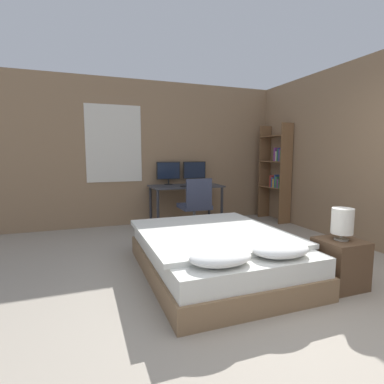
% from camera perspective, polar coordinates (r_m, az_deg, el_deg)
% --- Properties ---
extents(ground_plane, '(20.00, 20.00, 0.00)m').
position_cam_1_polar(ground_plane, '(2.70, 24.92, -22.99)').
color(ground_plane, '#9E9384').
extents(wall_back, '(12.00, 0.08, 2.70)m').
position_cam_1_polar(wall_back, '(5.94, -3.60, 7.37)').
color(wall_back, '#8E7051').
rests_on(wall_back, ground_plane).
extents(wall_side_right, '(0.06, 12.00, 2.70)m').
position_cam_1_polar(wall_side_right, '(4.92, 30.75, 6.41)').
color(wall_side_right, '#8E7051').
rests_on(wall_side_right, ground_plane).
extents(bed, '(1.57, 2.06, 0.54)m').
position_cam_1_polar(bed, '(3.43, 4.45, -11.48)').
color(bed, '#846647').
rests_on(bed, ground_plane).
extents(nightstand, '(0.41, 0.41, 0.48)m').
position_cam_1_polar(nightstand, '(3.43, 26.32, -12.08)').
color(nightstand, brown).
rests_on(nightstand, ground_plane).
extents(bedside_lamp, '(0.21, 0.21, 0.32)m').
position_cam_1_polar(bedside_lamp, '(3.32, 26.73, -5.03)').
color(bedside_lamp, gray).
rests_on(bedside_lamp, nightstand).
extents(desk, '(1.32, 0.69, 0.76)m').
position_cam_1_polar(desk, '(5.62, -1.19, 0.33)').
color(desk, '#38383D').
rests_on(desk, ground_plane).
extents(monitor_left, '(0.46, 0.16, 0.44)m').
position_cam_1_polar(monitor_left, '(5.75, -4.51, 3.89)').
color(monitor_left, black).
rests_on(monitor_left, desk).
extents(monitor_right, '(0.46, 0.16, 0.44)m').
position_cam_1_polar(monitor_right, '(5.91, 0.47, 4.00)').
color(monitor_right, black).
rests_on(monitor_right, desk).
extents(keyboard, '(0.34, 0.13, 0.02)m').
position_cam_1_polar(keyboard, '(5.38, -0.37, 1.14)').
color(keyboard, black).
rests_on(keyboard, desk).
extents(computer_mouse, '(0.07, 0.05, 0.04)m').
position_cam_1_polar(computer_mouse, '(5.48, 2.21, 1.33)').
color(computer_mouse, black).
rests_on(computer_mouse, desk).
extents(office_chair, '(0.52, 0.52, 0.95)m').
position_cam_1_polar(office_chair, '(4.98, 0.67, -3.62)').
color(office_chair, black).
rests_on(office_chair, ground_plane).
extents(bookshelf, '(0.27, 0.73, 1.92)m').
position_cam_1_polar(bookshelf, '(6.18, 15.86, 4.09)').
color(bookshelf, brown).
rests_on(bookshelf, ground_plane).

